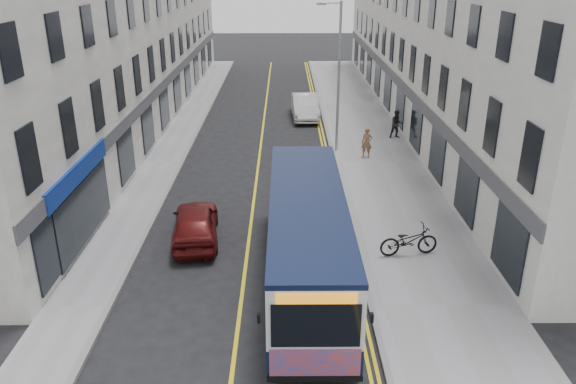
{
  "coord_description": "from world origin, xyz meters",
  "views": [
    {
      "loc": [
        1.36,
        -15.7,
        9.83
      ],
      "look_at": [
        1.5,
        4.27,
        1.6
      ],
      "focal_mm": 35.0,
      "sensor_mm": 36.0,
      "label": 1
    }
  ],
  "objects_px": {
    "bicycle": "(409,241)",
    "pedestrian_far": "(397,124)",
    "pedestrian_near": "(367,143)",
    "city_bus": "(307,236)",
    "car_maroon": "(195,223)",
    "streetlamp": "(337,73)",
    "car_white": "(305,107)"
  },
  "relations": [
    {
      "from": "bicycle",
      "to": "pedestrian_far",
      "type": "relative_size",
      "value": 1.27
    },
    {
      "from": "pedestrian_far",
      "to": "bicycle",
      "type": "bearing_deg",
      "value": -104.81
    },
    {
      "from": "bicycle",
      "to": "pedestrian_near",
      "type": "xyz_separation_m",
      "value": [
        -0.02,
        10.83,
        0.24
      ]
    },
    {
      "from": "city_bus",
      "to": "pedestrian_near",
      "type": "height_order",
      "value": "city_bus"
    },
    {
      "from": "city_bus",
      "to": "car_maroon",
      "type": "xyz_separation_m",
      "value": [
        -4.09,
        2.96,
        -0.94
      ]
    },
    {
      "from": "car_maroon",
      "to": "city_bus",
      "type": "bearing_deg",
      "value": 137.89
    },
    {
      "from": "pedestrian_near",
      "to": "pedestrian_far",
      "type": "xyz_separation_m",
      "value": [
        2.25,
        3.51,
        0.04
      ]
    },
    {
      "from": "pedestrian_far",
      "to": "streetlamp",
      "type": "bearing_deg",
      "value": -154.91
    },
    {
      "from": "pedestrian_far",
      "to": "car_white",
      "type": "bearing_deg",
      "value": 130.29
    },
    {
      "from": "pedestrian_near",
      "to": "car_maroon",
      "type": "bearing_deg",
      "value": -115.01
    },
    {
      "from": "city_bus",
      "to": "pedestrian_far",
      "type": "xyz_separation_m",
      "value": [
        5.91,
        15.87,
        -0.7
      ]
    },
    {
      "from": "streetlamp",
      "to": "pedestrian_far",
      "type": "height_order",
      "value": "streetlamp"
    },
    {
      "from": "bicycle",
      "to": "car_white",
      "type": "bearing_deg",
      "value": -0.41
    },
    {
      "from": "bicycle",
      "to": "car_maroon",
      "type": "xyz_separation_m",
      "value": [
        -7.77,
        1.43,
        0.04
      ]
    },
    {
      "from": "streetlamp",
      "to": "bicycle",
      "type": "bearing_deg",
      "value": -82.44
    },
    {
      "from": "car_white",
      "to": "car_maroon",
      "type": "bearing_deg",
      "value": -107.4
    },
    {
      "from": "streetlamp",
      "to": "city_bus",
      "type": "height_order",
      "value": "streetlamp"
    },
    {
      "from": "streetlamp",
      "to": "car_maroon",
      "type": "xyz_separation_m",
      "value": [
        -6.17,
        -10.6,
        -3.67
      ]
    },
    {
      "from": "car_white",
      "to": "car_maroon",
      "type": "xyz_separation_m",
      "value": [
        -4.76,
        -17.93,
        -0.07
      ]
    },
    {
      "from": "streetlamp",
      "to": "pedestrian_near",
      "type": "xyz_separation_m",
      "value": [
        1.58,
        -1.2,
        -3.47
      ]
    },
    {
      "from": "streetlamp",
      "to": "pedestrian_far",
      "type": "distance_m",
      "value": 5.64
    },
    {
      "from": "streetlamp",
      "to": "pedestrian_near",
      "type": "bearing_deg",
      "value": -37.32
    },
    {
      "from": "bicycle",
      "to": "pedestrian_near",
      "type": "height_order",
      "value": "pedestrian_near"
    },
    {
      "from": "streetlamp",
      "to": "bicycle",
      "type": "relative_size",
      "value": 3.79
    },
    {
      "from": "car_maroon",
      "to": "bicycle",
      "type": "bearing_deg",
      "value": 163.38
    },
    {
      "from": "city_bus",
      "to": "pedestrian_near",
      "type": "distance_m",
      "value": 12.91
    },
    {
      "from": "bicycle",
      "to": "pedestrian_far",
      "type": "distance_m",
      "value": 14.51
    },
    {
      "from": "bicycle",
      "to": "car_maroon",
      "type": "relative_size",
      "value": 0.51
    },
    {
      "from": "pedestrian_near",
      "to": "car_white",
      "type": "bearing_deg",
      "value": 123.83
    },
    {
      "from": "car_white",
      "to": "pedestrian_near",
      "type": "bearing_deg",
      "value": -73.21
    },
    {
      "from": "streetlamp",
      "to": "car_white",
      "type": "relative_size",
      "value": 1.69
    },
    {
      "from": "pedestrian_far",
      "to": "car_maroon",
      "type": "xyz_separation_m",
      "value": [
        -10.0,
        -12.91,
        -0.24
      ]
    }
  ]
}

